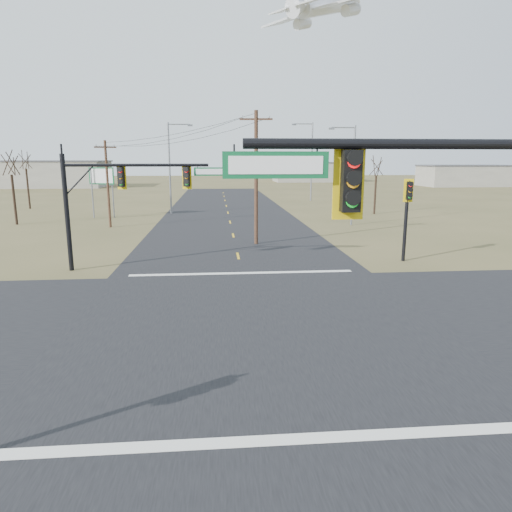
% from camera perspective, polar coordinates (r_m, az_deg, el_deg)
% --- Properties ---
extents(ground, '(320.00, 320.00, 0.00)m').
position_cam_1_polar(ground, '(17.47, -0.33, -8.24)').
color(ground, brown).
rests_on(ground, ground).
extents(road_ew, '(160.00, 14.00, 0.02)m').
position_cam_1_polar(road_ew, '(17.47, -0.33, -8.21)').
color(road_ew, black).
rests_on(road_ew, ground).
extents(road_ns, '(14.00, 160.00, 0.02)m').
position_cam_1_polar(road_ns, '(17.47, -0.33, -8.20)').
color(road_ns, black).
rests_on(road_ns, ground).
extents(stop_bar_near, '(12.00, 0.40, 0.01)m').
position_cam_1_polar(stop_bar_near, '(10.77, 3.18, -21.96)').
color(stop_bar_near, silver).
rests_on(stop_bar_near, road_ns).
extents(stop_bar_far, '(12.00, 0.40, 0.01)m').
position_cam_1_polar(stop_bar_far, '(24.62, -1.75, -2.14)').
color(stop_bar_far, silver).
rests_on(stop_bar_far, road_ns).
extents(mast_arm_far, '(8.83, 0.58, 6.34)m').
position_cam_1_polar(mast_arm_far, '(25.94, -16.01, 8.35)').
color(mast_arm_far, black).
rests_on(mast_arm_far, ground).
extents(pedestal_signal_ne, '(0.64, 0.56, 4.95)m').
position_cam_1_polar(pedestal_signal_ne, '(28.47, 18.44, 6.32)').
color(pedestal_signal_ne, black).
rests_on(pedestal_signal_ne, ground).
extents(utility_pole_near, '(2.29, 0.33, 9.35)m').
position_cam_1_polar(utility_pole_near, '(32.68, 0.01, 9.93)').
color(utility_pole_near, '#4D3121').
rests_on(utility_pole_near, ground).
extents(utility_pole_far, '(1.84, 0.63, 7.68)m').
position_cam_1_polar(utility_pole_far, '(43.17, -18.06, 8.78)').
color(utility_pole_far, '#4D3121').
rests_on(utility_pole_far, ground).
extents(highway_sign, '(2.70, 0.85, 5.22)m').
position_cam_1_polar(highway_sign, '(50.65, -18.72, 8.79)').
color(highway_sign, gray).
rests_on(highway_sign, ground).
extents(streetlight_a, '(2.51, 0.25, 9.03)m').
position_cam_1_polar(streetlight_a, '(43.31, 11.82, 10.46)').
color(streetlight_a, gray).
rests_on(streetlight_a, ground).
extents(streetlight_b, '(3.14, 0.45, 11.22)m').
position_cam_1_polar(streetlight_b, '(68.48, 6.77, 12.14)').
color(streetlight_b, gray).
rests_on(streetlight_b, ground).
extents(streetlight_c, '(2.78, 0.30, 10.00)m').
position_cam_1_polar(streetlight_c, '(52.56, -10.53, 11.33)').
color(streetlight_c, gray).
rests_on(streetlight_c, ground).
extents(bare_tree_a, '(3.88, 3.88, 7.29)m').
position_cam_1_polar(bare_tree_a, '(48.39, -28.37, 10.26)').
color(bare_tree_a, black).
rests_on(bare_tree_a, ground).
extents(bare_tree_b, '(3.85, 3.85, 7.53)m').
position_cam_1_polar(bare_tree_b, '(63.56, -26.90, 10.71)').
color(bare_tree_b, black).
rests_on(bare_tree_b, ground).
extents(bare_tree_c, '(3.24, 3.24, 6.84)m').
position_cam_1_polar(bare_tree_c, '(53.07, 14.85, 10.88)').
color(bare_tree_c, black).
rests_on(bare_tree_c, ground).
extents(bare_tree_d, '(2.53, 2.53, 5.86)m').
position_cam_1_polar(bare_tree_d, '(65.79, 12.39, 10.57)').
color(bare_tree_d, black).
rests_on(bare_tree_d, ground).
extents(warehouse_left, '(28.00, 14.00, 5.50)m').
position_cam_1_polar(warehouse_left, '(113.20, -25.32, 9.20)').
color(warehouse_left, '#9D998B').
rests_on(warehouse_left, ground).
extents(warehouse_mid, '(20.00, 12.00, 5.00)m').
position_cam_1_polar(warehouse_mid, '(129.10, 6.89, 10.34)').
color(warehouse_mid, '#9D998B').
rests_on(warehouse_mid, ground).
extents(warehouse_right, '(18.00, 10.00, 4.50)m').
position_cam_1_polar(warehouse_right, '(116.00, 24.38, 9.08)').
color(warehouse_right, '#9D998B').
rests_on(warehouse_right, ground).
extents(jet_airliner, '(29.38, 29.10, 14.35)m').
position_cam_1_polar(jet_airliner, '(93.70, 8.67, 28.65)').
color(jet_airliner, silver).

